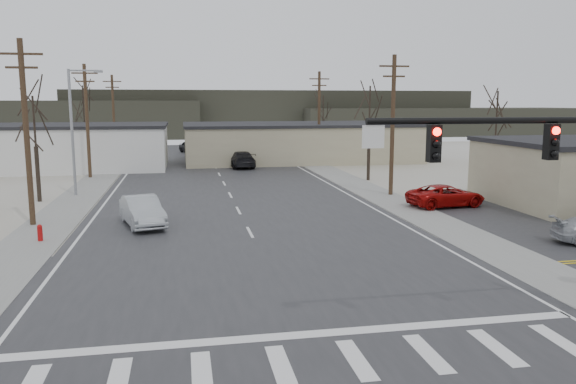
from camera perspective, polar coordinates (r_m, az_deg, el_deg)
name	(u,v)px	position (r m, az deg, el deg)	size (l,w,h in m)	color
ground	(275,281)	(21.54, -1.33, -9.00)	(140.00, 140.00, 0.00)	silver
main_road	(237,208)	(35.98, -5.22, -1.62)	(18.00, 110.00, 0.05)	#29292C
cross_road	(275,280)	(21.53, -1.33, -8.95)	(90.00, 10.00, 0.04)	#29292C
sidewalk_left	(77,200)	(41.40, -20.67, -0.75)	(3.00, 90.00, 0.06)	gray
sidewalk_right	(370,191)	(43.06, 8.30, 0.11)	(3.00, 90.00, 0.06)	gray
fire_hydrant	(40,233)	(29.70, -23.89, -3.82)	(0.24, 0.24, 0.87)	#A50C0C
building_left_far	(55,147)	(61.69, -22.58, 4.28)	(22.30, 12.30, 4.50)	silver
building_right_far	(298,142)	(65.72, 1.04, 5.14)	(26.30, 14.30, 4.30)	tan
upole_left_b	(26,130)	(33.26, -25.06, 5.72)	(2.20, 0.30, 10.00)	#40311D
upole_left_c	(87,119)	(52.86, -19.74, 6.98)	(2.20, 0.30, 10.00)	#40311D
upole_left_d	(114,114)	(72.68, -17.30, 7.54)	(2.20, 0.30, 10.00)	#40311D
upole_right_a	(393,123)	(41.00, 10.58, 6.90)	(2.20, 0.30, 10.00)	#40311D
upole_right_b	(319,116)	(62.01, 3.17, 7.73)	(2.20, 0.30, 10.00)	#40311D
streetlight_main	(75,125)	(42.89, -20.86, 6.37)	(2.40, 0.25, 9.00)	gray
tree_left_near	(34,124)	(41.38, -24.37, 6.27)	(3.30, 3.30, 7.35)	#31261E
tree_right_mid	(370,111)	(48.84, 8.29, 8.11)	(3.74, 3.74, 8.33)	#31261E
tree_left_far	(83,106)	(67.06, -20.06, 8.21)	(3.96, 3.96, 8.82)	#31261E
tree_right_far	(323,111)	(74.50, 3.59, 8.23)	(3.52, 3.52, 7.84)	#31261E
tree_lot	(497,116)	(49.22, 20.44, 7.24)	(3.52, 3.52, 7.84)	#31261E
hill_left	(7,120)	(116.64, -26.62, 6.58)	(70.00, 18.00, 7.00)	#333026
hill_center	(271,113)	(117.66, -1.74, 8.03)	(80.00, 18.00, 9.00)	#333026
hill_right	(441,121)	(122.48, 15.25, 6.94)	(60.00, 18.00, 5.50)	#333026
sedan_crossing	(142,211)	(31.50, -14.59, -1.89)	(1.69, 4.86, 1.60)	#A2A8AD
car_far_a	(241,159)	(58.15, -4.81, 3.34)	(2.35, 5.78, 1.68)	black
car_far_b	(190,147)	(76.23, -9.88, 4.54)	(1.81, 4.50, 1.53)	black
car_parked_red	(446,196)	(37.56, 15.75, -0.36)	(2.33, 5.06, 1.41)	#9D0A08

